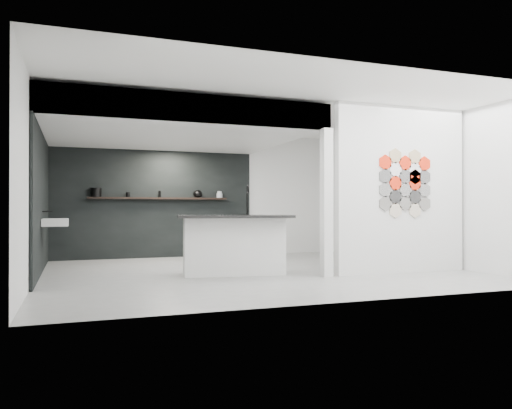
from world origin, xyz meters
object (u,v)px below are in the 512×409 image
object	(u,v)px
kitchen_island	(234,244)
stockpot	(96,192)
glass_bowl	(220,196)
utensil_cup	(128,195)
partition_panel	(401,189)
wall_basin	(55,222)
kettle	(198,194)
bottle_dark	(160,194)
glass_vase	(220,195)

from	to	relation	value
kitchen_island	stockpot	size ratio (longest dim) A/B	8.53
glass_bowl	utensil_cup	distance (m)	2.03
partition_panel	kitchen_island	distance (m)	2.95
wall_basin	kitchen_island	bearing A→B (deg)	-20.91
kettle	utensil_cup	xyz separation A→B (m)	(-1.52, 0.00, -0.03)
wall_basin	bottle_dark	bearing A→B (deg)	45.39
kitchen_island	stockpot	distance (m)	3.84
kettle	glass_vase	distance (m)	0.51
partition_panel	glass_vase	world-z (taller)	partition_panel
glass_vase	bottle_dark	world-z (taller)	glass_vase
wall_basin	stockpot	distance (m)	2.26
bottle_dark	stockpot	bearing A→B (deg)	180.00
kitchen_island	kettle	size ratio (longest dim) A/B	9.68
kettle	bottle_dark	distance (m)	0.85
bottle_dark	wall_basin	bearing A→B (deg)	-134.61
kitchen_island	stockpot	bearing A→B (deg)	132.60
glass_vase	kettle	bearing A→B (deg)	180.00
glass_vase	bottle_dark	distance (m)	1.35
glass_vase	stockpot	bearing A→B (deg)	180.00
kitchen_island	glass_bowl	size ratio (longest dim) A/B	14.57
stockpot	kettle	xyz separation A→B (m)	(2.17, 0.00, -0.01)
kitchen_island	utensil_cup	size ratio (longest dim) A/B	18.96
glass_vase	partition_panel	bearing A→B (deg)	-61.77
wall_basin	kettle	size ratio (longest dim) A/B	2.99
bottle_dark	glass_vase	bearing A→B (deg)	0.00
kettle	bottle_dark	world-z (taller)	kettle
stockpot	partition_panel	bearing A→B (deg)	-39.12
wall_basin	glass_vase	size ratio (longest dim) A/B	4.10
kettle	utensil_cup	world-z (taller)	kettle
kitchen_island	bottle_dark	distance (m)	3.32
glass_vase	utensil_cup	world-z (taller)	glass_vase
wall_basin	kitchen_island	size ratio (longest dim) A/B	0.31
kitchen_island	bottle_dark	world-z (taller)	kitchen_island
partition_panel	kettle	world-z (taller)	partition_panel
glass_bowl	stockpot	bearing A→B (deg)	180.00
partition_panel	wall_basin	world-z (taller)	partition_panel
wall_basin	utensil_cup	xyz separation A→B (m)	(1.36, 2.07, 0.52)
stockpot	kettle	bearing A→B (deg)	0.00
kettle	partition_panel	bearing A→B (deg)	-46.65
kitchen_island	glass_bowl	xyz separation A→B (m)	(0.64, 3.12, 0.87)
stockpot	glass_bowl	xyz separation A→B (m)	(2.68, 0.00, -0.05)
bottle_dark	partition_panel	bearing A→B (deg)	-48.43
kitchen_island	stockpot	world-z (taller)	stockpot
glass_vase	bottle_dark	size ratio (longest dim) A/B	1.04
glass_vase	bottle_dark	xyz separation A→B (m)	(-1.35, 0.00, -0.00)
kitchen_island	utensil_cup	xyz separation A→B (m)	(-1.39, 3.12, 0.87)
kettle	utensil_cup	bearing A→B (deg)	-170.37
bottle_dark	utensil_cup	bearing A→B (deg)	180.00
glass_bowl	glass_vase	xyz separation A→B (m)	(0.00, 0.00, 0.03)
stockpot	bottle_dark	size ratio (longest dim) A/B	1.62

